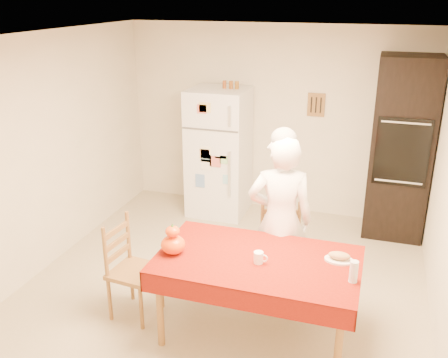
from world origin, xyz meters
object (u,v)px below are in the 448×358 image
at_px(coffee_mug, 258,257).
at_px(wine_glass, 354,272).
at_px(refrigerator, 219,152).
at_px(pumpkin_lower, 173,245).
at_px(dining_table, 258,266).
at_px(oven_cabinet, 401,149).
at_px(chair_far, 280,247).
at_px(seated_woman, 280,221).
at_px(chair_left, 128,265).
at_px(bread_plate, 339,260).

distance_m(coffee_mug, wine_glass, 0.77).
bearing_deg(refrigerator, pumpkin_lower, -80.33).
distance_m(dining_table, wine_glass, 0.81).
height_order(oven_cabinet, chair_far, oven_cabinet).
xyz_separation_m(refrigerator, seated_woman, (1.21, -1.83, -0.00)).
xyz_separation_m(oven_cabinet, wine_glass, (-0.34, -2.60, -0.25)).
distance_m(oven_cabinet, seated_woman, 2.17).
bearing_deg(dining_table, wine_glass, -8.56).
height_order(refrigerator, oven_cabinet, oven_cabinet).
height_order(dining_table, wine_glass, wine_glass).
height_order(dining_table, chair_far, chair_far).
xyz_separation_m(oven_cabinet, seated_woman, (-1.07, -1.88, -0.26)).
bearing_deg(refrigerator, seated_woman, -56.45).
bearing_deg(pumpkin_lower, chair_far, 47.78).
relative_size(chair_far, wine_glass, 5.40).
height_order(chair_left, wine_glass, chair_left).
relative_size(seated_woman, coffee_mug, 16.91).
height_order(oven_cabinet, dining_table, oven_cabinet).
bearing_deg(pumpkin_lower, chair_left, 170.55).
height_order(chair_left, seated_woman, seated_woman).
relative_size(oven_cabinet, pumpkin_lower, 10.44).
bearing_deg(chair_far, oven_cabinet, 45.42).
height_order(dining_table, coffee_mug, coffee_mug).
bearing_deg(seated_woman, wine_glass, 122.72).
bearing_deg(seated_woman, chair_far, -95.79).
height_order(chair_far, bread_plate, chair_far).
xyz_separation_m(oven_cabinet, pumpkin_lower, (-1.84, -2.60, -0.26)).
bearing_deg(coffee_mug, bread_plate, 20.39).
bearing_deg(refrigerator, dining_table, -64.68).
relative_size(refrigerator, dining_table, 1.00).
height_order(wine_glass, bread_plate, wine_glass).
bearing_deg(chair_far, coffee_mug, -105.04).
xyz_separation_m(dining_table, chair_left, (-1.21, -0.04, -0.18)).
xyz_separation_m(dining_table, bread_plate, (0.65, 0.17, 0.08)).
bearing_deg(oven_cabinet, chair_left, -132.87).
distance_m(chair_left, bread_plate, 1.89).
bearing_deg(wine_glass, seated_woman, 135.17).
bearing_deg(pumpkin_lower, bread_plate, 12.10).
distance_m(chair_left, seated_woman, 1.47).
relative_size(dining_table, seated_woman, 1.01).
bearing_deg(pumpkin_lower, refrigerator, 99.67).
bearing_deg(chair_left, chair_far, -53.04).
relative_size(chair_far, chair_left, 1.00).
bearing_deg(coffee_mug, pumpkin_lower, -175.45).
relative_size(chair_left, seated_woman, 0.56).
distance_m(oven_cabinet, chair_far, 2.15).
distance_m(oven_cabinet, coffee_mug, 2.79).
distance_m(dining_table, chair_far, 0.74).
xyz_separation_m(coffee_mug, wine_glass, (0.76, -0.05, 0.04)).
height_order(pumpkin_lower, bread_plate, pumpkin_lower).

